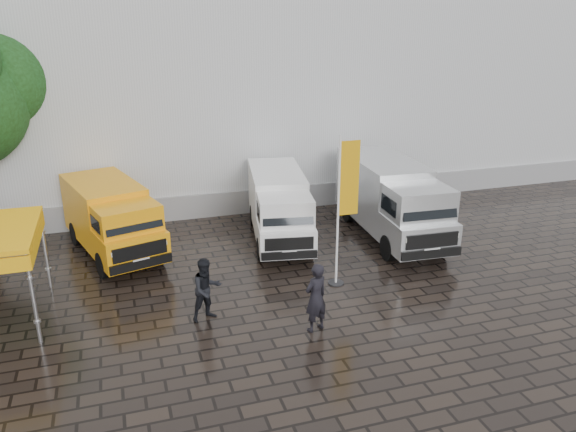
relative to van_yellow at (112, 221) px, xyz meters
name	(u,v)px	position (x,y,z in m)	size (l,w,h in m)	color
ground	(343,292)	(6.52, -5.11, -1.22)	(120.00, 120.00, 0.00)	black
exhibition_hall	(265,54)	(8.52, 10.89, 4.78)	(44.00, 16.00, 12.00)	silver
hall_plinth	(315,195)	(8.52, 2.84, -0.72)	(44.00, 0.15, 1.00)	gray
van_yellow	(112,221)	(0.00, 0.00, 0.00)	(2.04, 5.30, 2.45)	#FA9D0D
van_white	(279,208)	(5.88, -0.41, -0.01)	(1.87, 5.62, 2.44)	white
van_silver	(391,201)	(9.96, -1.40, 0.17)	(2.14, 6.41, 2.78)	silver
flagpole	(344,204)	(6.69, -4.52, 1.38)	(0.88, 0.50, 4.70)	black
wheelie_bin	(407,190)	(12.77, 2.36, -0.73)	(0.59, 0.59, 0.98)	black
person_front	(316,298)	(4.95, -6.90, -0.27)	(0.70, 0.46, 1.91)	black
person_tent	(207,289)	(2.33, -5.46, -0.33)	(0.87, 0.68, 1.79)	black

